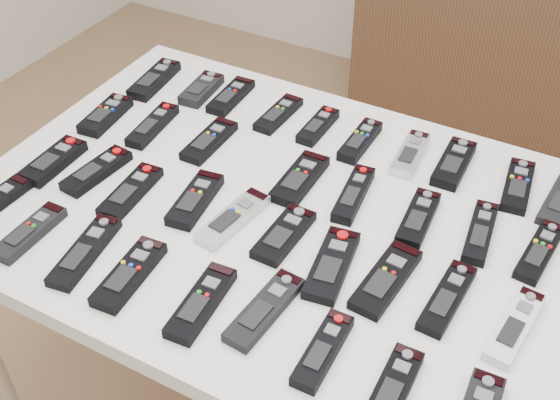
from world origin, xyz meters
The scene contains 36 objects.
table centered at (0.00, 0.08, 0.72)m, with size 1.25×0.88×0.78m.
sideboard centered at (0.21, 1.78, 0.34)m, with size 1.38×0.38×0.69m, color #472B1C.
remote_0 centered at (-0.51, 0.35, 0.79)m, with size 0.06×0.18×0.02m, color black.
remote_1 centered at (-0.38, 0.37, 0.79)m, with size 0.06×0.14×0.02m, color black.
remote_2 centered at (-0.30, 0.38, 0.79)m, with size 0.05×0.16×0.02m, color black.
remote_3 centered at (-0.16, 0.36, 0.79)m, with size 0.05×0.16×0.02m, color black.
remote_4 centered at (-0.05, 0.36, 0.79)m, with size 0.04×0.14×0.02m, color black.
remote_5 centered at (0.05, 0.35, 0.79)m, with size 0.04×0.16×0.02m, color black.
remote_6 centered at (0.17, 0.36, 0.79)m, with size 0.05×0.16×0.02m, color #B7B7BC.
remote_7 centered at (0.27, 0.37, 0.79)m, with size 0.06×0.17×0.02m, color black.
remote_8 centered at (0.41, 0.37, 0.79)m, with size 0.05×0.17×0.02m, color black.
remote_10 centered at (-0.52, 0.16, 0.79)m, with size 0.06×0.16×0.02m, color black.
remote_11 centered at (-0.39, 0.18, 0.79)m, with size 0.05×0.17×0.02m, color black.
remote_12 centered at (-0.25, 0.19, 0.79)m, with size 0.05×0.16×0.02m, color black.
remote_13 centered at (0.00, 0.17, 0.79)m, with size 0.06×0.17×0.02m, color black.
remote_14 centered at (0.12, 0.17, 0.79)m, with size 0.04×0.17×0.02m, color black.
remote_15 centered at (0.26, 0.17, 0.79)m, with size 0.05×0.16×0.02m, color black.
remote_16 centered at (0.38, 0.19, 0.79)m, with size 0.04×0.17×0.02m, color black.
remote_17 centered at (0.49, 0.19, 0.79)m, with size 0.04×0.17×0.02m, color black.
remote_18 centered at (-0.50, -0.04, 0.79)m, with size 0.06×0.16×0.02m, color black.
remote_19 centered at (-0.40, -0.02, 0.79)m, with size 0.05×0.17×0.02m, color black.
remote_20 centered at (-0.29, -0.04, 0.79)m, with size 0.05×0.17×0.02m, color black.
remote_21 centered at (-0.16, 0.01, 0.79)m, with size 0.06×0.16×0.02m, color black.
remote_22 centered at (-0.06, 0.00, 0.79)m, with size 0.05×0.18×0.02m, color #B7B7BC.
remote_23 centered at (0.05, 0.00, 0.79)m, with size 0.06×0.16×0.02m, color black.
remote_24 centered at (0.16, -0.03, 0.79)m, with size 0.06×0.18×0.02m, color black.
remote_25 centered at (0.27, -0.01, 0.79)m, with size 0.06×0.18×0.02m, color black.
remote_26 centered at (0.38, 0.00, 0.79)m, with size 0.05×0.18×0.02m, color black.
remote_27 centered at (0.50, -0.01, 0.79)m, with size 0.05×0.18×0.02m, color silver.
remote_29 centered at (-0.38, -0.23, 0.79)m, with size 0.05×0.16×0.02m, color black.
remote_30 centered at (-0.26, -0.22, 0.79)m, with size 0.05×0.19×0.02m, color black.
remote_31 centered at (-0.15, -0.22, 0.79)m, with size 0.06×0.17×0.02m, color black.
remote_32 centered at (0.00, -0.22, 0.79)m, with size 0.05×0.17×0.02m, color black.
remote_33 centered at (0.11, -0.18, 0.79)m, with size 0.05×0.18×0.02m, color black.
remote_34 centered at (0.24, -0.21, 0.79)m, with size 0.04×0.16×0.02m, color black.
remote_35 centered at (0.36, -0.22, 0.79)m, with size 0.05×0.16×0.02m, color black.
Camera 1 is at (0.51, -0.86, 1.72)m, focal length 45.00 mm.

